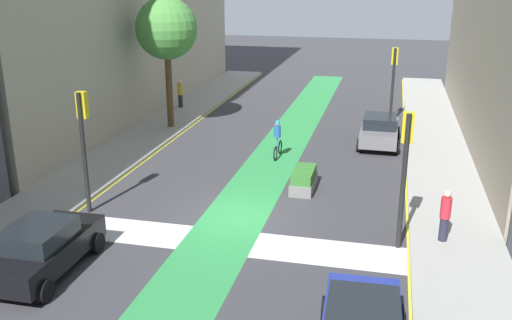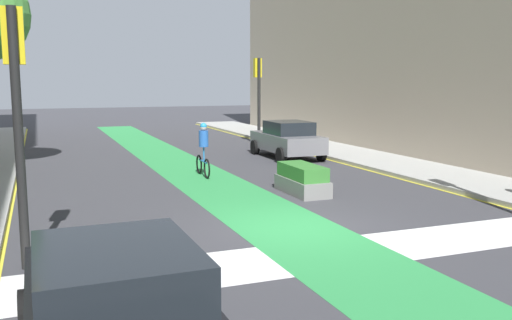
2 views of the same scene
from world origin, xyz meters
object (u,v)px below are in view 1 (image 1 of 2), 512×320
at_px(car_grey_right_far, 380,130).
at_px(cyclist_in_lane, 278,138).
at_px(pedestrian_sidewalk_left_a, 180,93).
at_px(pedestrian_sidewalk_right_a, 445,215).
at_px(street_tree_near, 166,29).
at_px(median_planter, 304,180).
at_px(traffic_signal_far_right, 394,71).
at_px(traffic_signal_near_left, 83,129).
at_px(traffic_signal_near_right, 406,155).
at_px(car_black_left_near, 43,248).

xyz_separation_m(car_grey_right_far, cyclist_in_lane, (-4.66, -3.27, 0.17)).
bearing_deg(car_grey_right_far, pedestrian_sidewalk_left_a, 157.98).
relative_size(pedestrian_sidewalk_right_a, street_tree_near, 0.24).
height_order(car_grey_right_far, median_planter, car_grey_right_far).
bearing_deg(traffic_signal_far_right, pedestrian_sidewalk_left_a, 177.75).
relative_size(traffic_signal_near_left, traffic_signal_far_right, 1.02).
xyz_separation_m(street_tree_near, median_planter, (8.77, -7.64, -5.13)).
bearing_deg(traffic_signal_far_right, traffic_signal_near_left, -124.15).
relative_size(traffic_signal_near_right, traffic_signal_near_left, 0.99).
bearing_deg(car_black_left_near, pedestrian_sidewalk_left_a, 99.63).
height_order(traffic_signal_near_right, car_black_left_near, traffic_signal_near_right).
relative_size(traffic_signal_near_right, car_black_left_near, 1.05).
bearing_deg(traffic_signal_near_left, median_planter, 28.41).
bearing_deg(median_planter, traffic_signal_near_left, -151.59).
bearing_deg(pedestrian_sidewalk_left_a, car_grey_right_far, -22.02).
xyz_separation_m(traffic_signal_near_right, street_tree_near, (-12.54, 11.94, 2.43)).
bearing_deg(traffic_signal_near_right, pedestrian_sidewalk_left_a, 129.57).
xyz_separation_m(traffic_signal_near_right, traffic_signal_far_right, (-0.49, 16.05, -0.03)).
distance_m(traffic_signal_far_right, pedestrian_sidewalk_left_a, 13.37).
bearing_deg(pedestrian_sidewalk_left_a, traffic_signal_near_left, -81.15).
xyz_separation_m(car_grey_right_far, pedestrian_sidewalk_right_a, (2.39, -11.00, 0.23)).
relative_size(traffic_signal_near_right, cyclist_in_lane, 2.39).
bearing_deg(traffic_signal_near_left, car_grey_right_far, 47.53).
xyz_separation_m(car_black_left_near, median_planter, (6.40, 8.50, -0.40)).
relative_size(traffic_signal_far_right, pedestrian_sidewalk_left_a, 2.47).
distance_m(cyclist_in_lane, pedestrian_sidewalk_left_a, 11.64).
distance_m(car_grey_right_far, pedestrian_sidewalk_right_a, 11.26).
xyz_separation_m(traffic_signal_near_left, pedestrian_sidewalk_right_a, (12.56, 0.11, -2.10)).
relative_size(traffic_signal_near_left, cyclist_in_lane, 2.41).
bearing_deg(traffic_signal_near_left, street_tree_near, 96.78).
xyz_separation_m(pedestrian_sidewalk_left_a, street_tree_near, (1.15, -4.63, 4.47)).
height_order(traffic_signal_near_left, traffic_signal_far_right, traffic_signal_near_left).
bearing_deg(traffic_signal_near_right, median_planter, 131.21).
height_order(traffic_signal_far_right, street_tree_near, street_tree_near).
xyz_separation_m(car_black_left_near, car_grey_right_far, (9.19, 15.62, 0.00)).
bearing_deg(street_tree_near, traffic_signal_near_right, -43.60).
height_order(street_tree_near, median_planter, street_tree_near).
bearing_deg(pedestrian_sidewalk_left_a, car_black_left_near, -80.37).
xyz_separation_m(traffic_signal_far_right, median_planter, (-3.29, -11.74, -2.67)).
bearing_deg(traffic_signal_near_left, car_black_left_near, -77.60).
distance_m(traffic_signal_far_right, median_planter, 12.48).
distance_m(car_grey_right_far, street_tree_near, 12.50).
distance_m(cyclist_in_lane, median_planter, 4.32).
distance_m(traffic_signal_far_right, pedestrian_sidewalk_right_a, 15.87).
height_order(traffic_signal_far_right, car_grey_right_far, traffic_signal_far_right).
bearing_deg(cyclist_in_lane, street_tree_near, 151.29).
bearing_deg(pedestrian_sidewalk_left_a, median_planter, -51.02).
relative_size(cyclist_in_lane, pedestrian_sidewalk_left_a, 1.04).
height_order(car_black_left_near, street_tree_near, street_tree_near).
bearing_deg(car_grey_right_far, car_black_left_near, -120.46).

